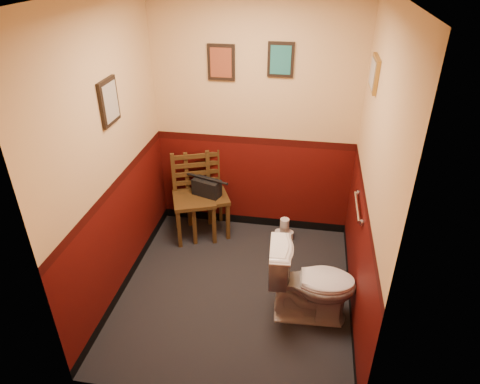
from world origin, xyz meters
name	(u,v)px	position (x,y,z in m)	size (l,w,h in m)	color
floor	(236,291)	(0.00, 0.00, 0.00)	(2.20, 2.40, 0.00)	black
wall_back	(255,120)	(0.00, 1.20, 1.35)	(2.20, 2.70, 0.00)	#450A07
wall_front	(199,262)	(0.00, -1.20, 1.35)	(2.20, 2.70, 0.00)	#450A07
wall_left	(111,161)	(-1.10, 0.00, 1.35)	(2.40, 2.70, 0.00)	#450A07
wall_right	(371,181)	(1.10, 0.00, 1.35)	(2.40, 2.70, 0.00)	#450A07
grab_bar	(358,207)	(1.07, 0.25, 0.95)	(0.05, 0.56, 0.06)	silver
framed_print_back_a	(221,62)	(-0.35, 1.18, 1.95)	(0.28, 0.04, 0.36)	black
framed_print_back_b	(281,60)	(0.25, 1.18, 2.00)	(0.26, 0.04, 0.34)	black
framed_print_left	(109,102)	(-1.08, 0.10, 1.85)	(0.04, 0.30, 0.38)	black
framed_print_right	(374,74)	(1.08, 0.60, 2.05)	(0.04, 0.34, 0.28)	olive
toilet	(312,283)	(0.72, -0.19, 0.38)	(0.44, 0.78, 0.77)	white
toilet_brush	(327,302)	(0.89, -0.06, 0.06)	(0.10, 0.10, 0.37)	silver
chair_left	(193,197)	(-0.65, 0.91, 0.49)	(0.59, 0.59, 0.98)	#3D2912
chair_right	(207,195)	(-0.52, 1.00, 0.48)	(0.60, 0.60, 0.97)	#3D2912
handbag	(207,187)	(-0.50, 0.96, 0.60)	(0.34, 0.25, 0.23)	black
tp_stack	(284,230)	(0.40, 0.96, 0.12)	(0.22, 0.13, 0.28)	silver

